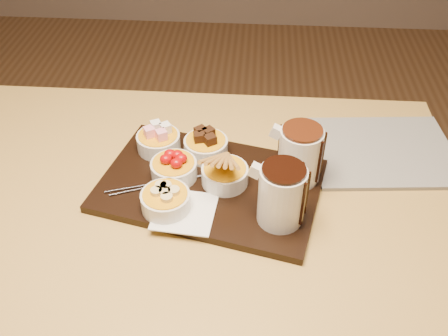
# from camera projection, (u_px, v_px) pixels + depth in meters

# --- Properties ---
(dining_table) EXTENTS (1.20, 0.80, 0.75)m
(dining_table) POSITION_uv_depth(u_px,v_px,m) (188.00, 225.00, 1.14)
(dining_table) COLOR #B89144
(dining_table) RESTS_ON ground
(serving_board) EXTENTS (0.52, 0.40, 0.02)m
(serving_board) POSITION_uv_depth(u_px,v_px,m) (210.00, 185.00, 1.08)
(serving_board) COLOR black
(serving_board) RESTS_ON dining_table
(napkin) EXTENTS (0.13, 0.13, 0.00)m
(napkin) POSITION_uv_depth(u_px,v_px,m) (185.00, 212.00, 1.00)
(napkin) COLOR white
(napkin) RESTS_ON serving_board
(bowl_marshmallows) EXTENTS (0.10, 0.10, 0.04)m
(bowl_marshmallows) POSITION_uv_depth(u_px,v_px,m) (159.00, 142.00, 1.15)
(bowl_marshmallows) COLOR silver
(bowl_marshmallows) RESTS_ON serving_board
(bowl_cake) EXTENTS (0.10, 0.10, 0.04)m
(bowl_cake) POSITION_uv_depth(u_px,v_px,m) (206.00, 147.00, 1.13)
(bowl_cake) COLOR silver
(bowl_cake) RESTS_ON serving_board
(bowl_strawberries) EXTENTS (0.10, 0.10, 0.04)m
(bowl_strawberries) POSITION_uv_depth(u_px,v_px,m) (174.00, 170.00, 1.07)
(bowl_strawberries) COLOR silver
(bowl_strawberries) RESTS_ON serving_board
(bowl_biscotti) EXTENTS (0.10, 0.10, 0.04)m
(bowl_biscotti) POSITION_uv_depth(u_px,v_px,m) (225.00, 175.00, 1.06)
(bowl_biscotti) COLOR silver
(bowl_biscotti) RESTS_ON serving_board
(bowl_bananas) EXTENTS (0.10, 0.10, 0.04)m
(bowl_bananas) POSITION_uv_depth(u_px,v_px,m) (166.00, 201.00, 1.00)
(bowl_bananas) COLOR silver
(bowl_bananas) RESTS_ON serving_board
(pitcher_dark_chocolate) EXTENTS (0.11, 0.11, 0.12)m
(pitcher_dark_chocolate) POSITION_uv_depth(u_px,v_px,m) (281.00, 196.00, 0.95)
(pitcher_dark_chocolate) COLOR silver
(pitcher_dark_chocolate) RESTS_ON serving_board
(pitcher_milk_chocolate) EXTENTS (0.11, 0.11, 0.12)m
(pitcher_milk_chocolate) POSITION_uv_depth(u_px,v_px,m) (300.00, 156.00, 1.04)
(pitcher_milk_chocolate) COLOR silver
(pitcher_milk_chocolate) RESTS_ON serving_board
(fondue_skewers) EXTENTS (0.11, 0.26, 0.01)m
(fondue_skewers) POSITION_uv_depth(u_px,v_px,m) (166.00, 181.00, 1.07)
(fondue_skewers) COLOR silver
(fondue_skewers) RESTS_ON serving_board
(newspaper) EXTENTS (0.35, 0.29, 0.01)m
(newspaper) POSITION_uv_depth(u_px,v_px,m) (382.00, 151.00, 1.17)
(newspaper) COLOR beige
(newspaper) RESTS_ON dining_table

